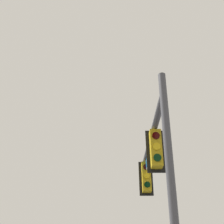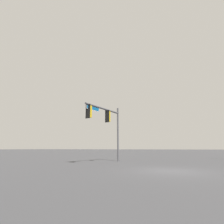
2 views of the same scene
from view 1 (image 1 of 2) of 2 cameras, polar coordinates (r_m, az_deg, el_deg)
The scene contains 1 object.
signal_pole_near at distance 9.43m, azimuth 7.82°, elevation -9.23°, with size 5.49×1.37×5.92m.
Camera 1 is at (-12.90, -3.50, 1.50)m, focal length 50.00 mm.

